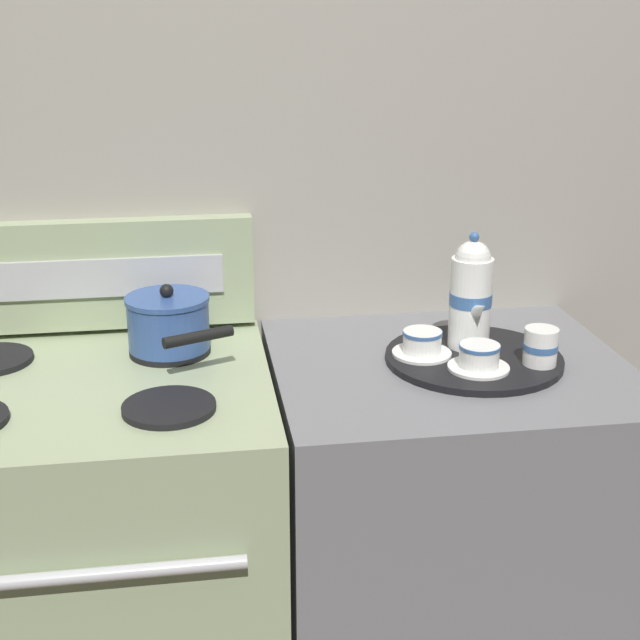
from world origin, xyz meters
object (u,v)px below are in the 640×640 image
(teapot, at_px, (471,294))
(creamer_jug, at_px, (541,346))
(teacup_left, at_px, (479,357))
(teacup_right, at_px, (422,343))
(saucepan, at_px, (169,322))
(stove, at_px, (95,585))
(serving_tray, at_px, (474,358))

(teapot, relative_size, creamer_jug, 3.26)
(teacup_left, relative_size, teacup_right, 1.00)
(teapot, bearing_deg, teacup_left, -98.19)
(saucepan, bearing_deg, creamer_jug, -15.81)
(stove, relative_size, teacup_right, 7.62)
(saucepan, height_order, teacup_right, saucepan)
(teapot, bearing_deg, creamer_jug, -46.62)
(stove, height_order, teapot, teapot)
(saucepan, xyz_separation_m, teacup_right, (0.50, -0.12, -0.03))
(teacup_left, height_order, teacup_right, same)
(saucepan, xyz_separation_m, teapot, (0.60, -0.09, 0.06))
(stove, xyz_separation_m, teacup_right, (0.68, 0.02, 0.48))
(stove, distance_m, teapot, 0.97)
(saucepan, xyz_separation_m, creamer_jug, (0.71, -0.20, -0.02))
(teacup_left, xyz_separation_m, creamer_jug, (0.12, 0.01, 0.01))
(stove, bearing_deg, saucepan, 37.37)
(teacup_left, bearing_deg, stove, 174.70)
(saucepan, relative_size, teacup_right, 2.20)
(stove, relative_size, creamer_jug, 12.35)
(teacup_right, bearing_deg, teapot, 16.38)
(stove, distance_m, saucepan, 0.56)
(teapot, distance_m, creamer_jug, 0.17)
(serving_tray, relative_size, teacup_right, 2.97)
(creamer_jug, bearing_deg, serving_tray, 150.28)
(teacup_right, relative_size, creamer_jug, 1.62)
(teacup_left, bearing_deg, serving_tray, 78.73)
(teapot, xyz_separation_m, creamer_jug, (0.11, -0.11, -0.08))
(serving_tray, bearing_deg, creamer_jug, -29.72)
(teacup_left, bearing_deg, creamer_jug, 2.75)
(serving_tray, distance_m, teapot, 0.13)
(teapot, bearing_deg, stove, -176.43)
(teacup_left, bearing_deg, saucepan, 160.53)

